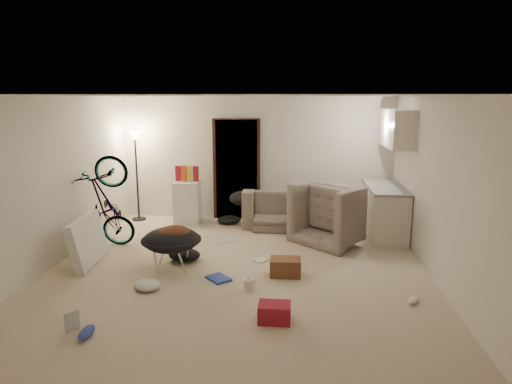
# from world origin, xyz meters

# --- Properties ---
(floor) EXTENTS (5.50, 6.00, 0.02)m
(floor) POSITION_xyz_m (0.00, 0.00, -0.01)
(floor) COLOR beige
(floor) RESTS_ON ground
(ceiling) EXTENTS (5.50, 6.00, 0.02)m
(ceiling) POSITION_xyz_m (0.00, 0.00, 2.51)
(ceiling) COLOR white
(ceiling) RESTS_ON wall_back
(wall_back) EXTENTS (5.50, 0.02, 2.50)m
(wall_back) POSITION_xyz_m (0.00, 3.01, 1.25)
(wall_back) COLOR silver
(wall_back) RESTS_ON floor
(wall_front) EXTENTS (5.50, 0.02, 2.50)m
(wall_front) POSITION_xyz_m (0.00, -3.01, 1.25)
(wall_front) COLOR silver
(wall_front) RESTS_ON floor
(wall_left) EXTENTS (0.02, 6.00, 2.50)m
(wall_left) POSITION_xyz_m (-2.76, 0.00, 1.25)
(wall_left) COLOR silver
(wall_left) RESTS_ON floor
(wall_right) EXTENTS (0.02, 6.00, 2.50)m
(wall_right) POSITION_xyz_m (2.76, 0.00, 1.25)
(wall_right) COLOR silver
(wall_right) RESTS_ON floor
(doorway) EXTENTS (0.85, 0.10, 2.04)m
(doorway) POSITION_xyz_m (-0.40, 2.97, 1.02)
(doorway) COLOR black
(doorway) RESTS_ON floor
(door_trim) EXTENTS (0.97, 0.04, 2.10)m
(door_trim) POSITION_xyz_m (-0.40, 2.94, 1.02)
(door_trim) COLOR black
(door_trim) RESTS_ON floor
(floor_lamp) EXTENTS (0.28, 0.28, 1.81)m
(floor_lamp) POSITION_xyz_m (-2.40, 2.65, 1.31)
(floor_lamp) COLOR black
(floor_lamp) RESTS_ON floor
(kitchen_counter) EXTENTS (0.60, 1.50, 0.88)m
(kitchen_counter) POSITION_xyz_m (2.43, 2.00, 0.44)
(kitchen_counter) COLOR beige
(kitchen_counter) RESTS_ON floor
(counter_top) EXTENTS (0.64, 1.54, 0.04)m
(counter_top) POSITION_xyz_m (2.43, 2.00, 0.90)
(counter_top) COLOR gray
(counter_top) RESTS_ON kitchen_counter
(kitchen_uppers) EXTENTS (0.38, 1.40, 0.65)m
(kitchen_uppers) POSITION_xyz_m (2.56, 2.00, 1.95)
(kitchen_uppers) COLOR beige
(kitchen_uppers) RESTS_ON wall_right
(sofa) EXTENTS (1.88, 0.74, 0.55)m
(sofa) POSITION_xyz_m (0.75, 2.45, 0.27)
(sofa) COLOR #323933
(sofa) RESTS_ON floor
(armchair) EXTENTS (1.55, 1.54, 0.76)m
(armchair) POSITION_xyz_m (1.61, 1.68, 0.38)
(armchair) COLOR #323933
(armchair) RESTS_ON floor
(bicycle) EXTENTS (1.64, 0.80, 0.92)m
(bicycle) POSITION_xyz_m (-2.30, 0.90, 0.42)
(bicycle) COLOR black
(bicycle) RESTS_ON floor
(book_asset) EXTENTS (0.28, 0.27, 0.02)m
(book_asset) POSITION_xyz_m (-1.59, -1.94, 0.01)
(book_asset) COLOR maroon
(book_asset) RESTS_ON floor
(mini_fridge) EXTENTS (0.52, 0.52, 0.84)m
(mini_fridge) POSITION_xyz_m (-1.35, 2.55, 0.42)
(mini_fridge) COLOR white
(mini_fridge) RESTS_ON floor
(snack_box_0) EXTENTS (0.11, 0.08, 0.30)m
(snack_box_0) POSITION_xyz_m (-1.52, 2.55, 1.00)
(snack_box_0) COLOR maroon
(snack_box_0) RESTS_ON mini_fridge
(snack_box_1) EXTENTS (0.12, 0.10, 0.30)m
(snack_box_1) POSITION_xyz_m (-1.40, 2.55, 1.00)
(snack_box_1) COLOR #D34E1A
(snack_box_1) RESTS_ON mini_fridge
(snack_box_2) EXTENTS (0.11, 0.09, 0.30)m
(snack_box_2) POSITION_xyz_m (-1.28, 2.55, 1.00)
(snack_box_2) COLOR gold
(snack_box_2) RESTS_ON mini_fridge
(snack_box_3) EXTENTS (0.10, 0.07, 0.30)m
(snack_box_3) POSITION_xyz_m (-1.16, 2.55, 1.00)
(snack_box_3) COLOR maroon
(snack_box_3) RESTS_ON mini_fridge
(saucer_chair) EXTENTS (0.88, 0.88, 0.62)m
(saucer_chair) POSITION_xyz_m (-0.96, 0.01, 0.37)
(saucer_chair) COLOR silver
(saucer_chair) RESTS_ON floor
(hoodie) EXTENTS (0.59, 0.55, 0.22)m
(hoodie) POSITION_xyz_m (-0.91, -0.02, 0.56)
(hoodie) COLOR #4A2619
(hoodie) RESTS_ON saucer_chair
(sofa_drape) EXTENTS (0.64, 0.57, 0.28)m
(sofa_drape) POSITION_xyz_m (-0.20, 2.45, 0.54)
(sofa_drape) COLOR black
(sofa_drape) RESTS_ON sofa
(tv_box) EXTENTS (0.37, 1.10, 0.73)m
(tv_box) POSITION_xyz_m (-2.30, 0.14, 0.36)
(tv_box) COLOR silver
(tv_box) RESTS_ON floor
(drink_case_a) EXTENTS (0.44, 0.32, 0.25)m
(drink_case_a) POSITION_xyz_m (0.70, -0.08, 0.12)
(drink_case_a) COLOR brown
(drink_case_a) RESTS_ON floor
(drink_case_b) EXTENTS (0.36, 0.27, 0.21)m
(drink_case_b) POSITION_xyz_m (0.62, -1.45, 0.10)
(drink_case_b) COLOR maroon
(drink_case_b) RESTS_ON floor
(juicer) EXTENTS (0.14, 0.14, 0.21)m
(juicer) POSITION_xyz_m (0.25, -0.62, 0.08)
(juicer) COLOR white
(juicer) RESTS_ON floor
(newspaper) EXTENTS (0.63, 0.66, 0.01)m
(newspaper) POSITION_xyz_m (-0.49, 1.53, 0.00)
(newspaper) COLOR #AFAAA1
(newspaper) RESTS_ON floor
(book_blue) EXTENTS (0.40, 0.41, 0.03)m
(book_blue) POSITION_xyz_m (-0.21, -0.33, 0.02)
(book_blue) COLOR #2D42A3
(book_blue) RESTS_ON floor
(book_white) EXTENTS (0.27, 0.29, 0.02)m
(book_white) POSITION_xyz_m (0.32, 0.48, 0.01)
(book_white) COLOR silver
(book_white) RESTS_ON floor
(shoe_0) EXTENTS (0.28, 0.12, 0.10)m
(shoe_0) POSITION_xyz_m (0.42, 2.14, 0.05)
(shoe_0) COLOR #2D42A3
(shoe_0) RESTS_ON floor
(shoe_1) EXTENTS (0.25, 0.30, 0.10)m
(shoe_1) POSITION_xyz_m (-0.17, 2.24, 0.05)
(shoe_1) COLOR slate
(shoe_1) RESTS_ON floor
(shoe_2) EXTENTS (0.13, 0.30, 0.11)m
(shoe_2) POSITION_xyz_m (-1.33, -1.98, 0.05)
(shoe_2) COLOR #2D42A3
(shoe_2) RESTS_ON floor
(shoe_4) EXTENTS (0.21, 0.25, 0.09)m
(shoe_4) POSITION_xyz_m (2.30, -0.83, 0.04)
(shoe_4) COLOR white
(shoe_4) RESTS_ON floor
(clothes_lump_a) EXTENTS (0.63, 0.58, 0.16)m
(clothes_lump_a) POSITION_xyz_m (-0.88, 0.41, 0.08)
(clothes_lump_a) COLOR black
(clothes_lump_a) RESTS_ON floor
(clothes_lump_b) EXTENTS (0.58, 0.54, 0.14)m
(clothes_lump_b) POSITION_xyz_m (-0.51, 2.55, 0.07)
(clothes_lump_b) COLOR black
(clothes_lump_b) RESTS_ON floor
(clothes_lump_c) EXTENTS (0.50, 0.49, 0.12)m
(clothes_lump_c) POSITION_xyz_m (-1.10, -0.73, 0.06)
(clothes_lump_c) COLOR silver
(clothes_lump_c) RESTS_ON floor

